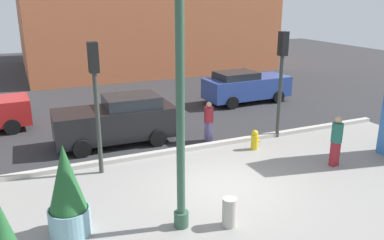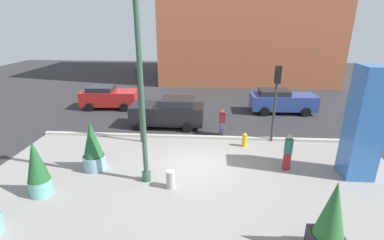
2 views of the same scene
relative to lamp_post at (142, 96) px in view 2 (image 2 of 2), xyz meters
name	(u,v)px [view 2 (image 2 of 2)]	position (x,y,z in m)	size (l,w,h in m)	color
ground_plane	(200,133)	(1.98, 5.42, -3.66)	(60.00, 60.00, 0.00)	#2D2D30
plaza_pavement	(193,190)	(1.98, -0.58, -3.66)	(18.00, 10.00, 0.02)	gray
curb_strip	(199,137)	(1.98, 4.54, -3.58)	(18.00, 0.24, 0.16)	#B7B2A8
lamp_post	(142,96)	(0.00, 0.00, 0.00)	(0.44, 0.44, 7.49)	#335642
art_pillar_blue	(365,124)	(8.85, 1.04, -1.29)	(1.17, 1.17, 4.74)	#3870BC
potted_plant_near_left	(331,220)	(5.98, -3.45, -2.52)	(0.90, 0.90, 2.37)	#2D2D33
potted_plant_by_pillar	(93,148)	(-2.52, 0.79, -2.60)	(0.98, 0.98, 2.26)	#7AA8B7
potted_plant_curbside	(37,169)	(-3.81, -1.24, -2.55)	(0.83, 0.83, 2.25)	#6BB2B2
fire_hydrant	(245,140)	(4.43, 3.67, -3.29)	(0.36, 0.26, 0.75)	gold
concrete_bollard	(171,179)	(1.09, -0.46, -3.28)	(0.36, 0.36, 0.75)	#B2ADA3
traffic_light_corner	(139,92)	(-1.15, 3.92, -0.84)	(0.28, 0.42, 4.14)	#333833
traffic_light_far_side	(276,91)	(6.00, 4.46, -0.83)	(0.28, 0.42, 4.16)	#333833
car_far_lane	(282,101)	(7.70, 9.72, -2.80)	(4.60, 2.09, 1.67)	#2D4793
car_passing_lane	(109,97)	(-5.07, 9.95, -2.80)	(4.21, 2.14, 1.67)	red
car_curb_west	(169,112)	(0.00, 6.36, -2.74)	(4.51, 2.10, 1.83)	black
pedestrian_crossing	(288,150)	(6.04, 1.33, -2.70)	(0.41, 0.41, 1.72)	maroon
pedestrian_by_curb	(222,121)	(3.29, 5.18, -2.79)	(0.44, 0.44, 1.56)	slate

